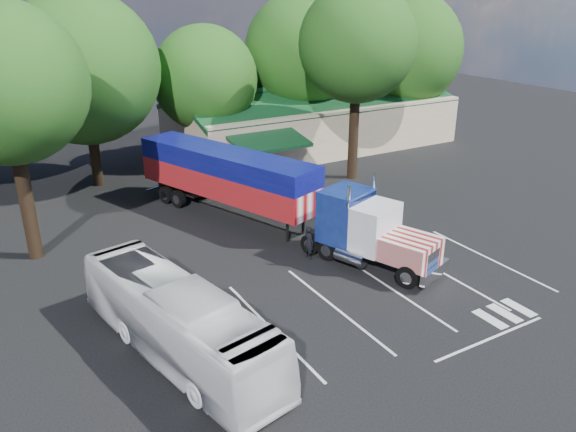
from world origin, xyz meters
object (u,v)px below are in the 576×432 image
semi_truck (259,187)px  tour_bus (178,320)px  silver_sedan (283,156)px  bicycle (345,221)px  woman (309,242)px

semi_truck → tour_bus: 12.76m
semi_truck → silver_sedan: 12.75m
bicycle → silver_sedan: (3.33, 13.00, 0.22)m
bicycle → semi_truck: bearing=139.8°
tour_bus → bicycle: bearing=16.7°
woman → bicycle: woman is taller
tour_bus → semi_truck: bearing=37.0°
semi_truck → bicycle: semi_truck is taller
silver_sedan → tour_bus: bearing=151.6°
bicycle → silver_sedan: 13.42m
bicycle → silver_sedan: bearing=69.7°
semi_truck → bicycle: size_ratio=12.20×
woman → tour_bus: 9.74m
semi_truck → tour_bus: size_ratio=1.86×
tour_bus → woman: bearing=16.0°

